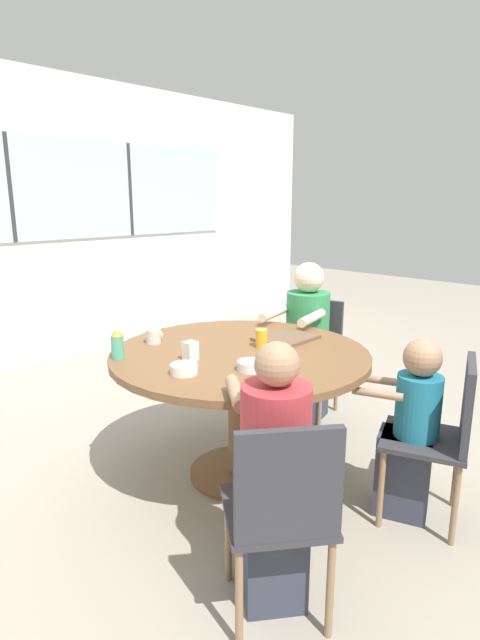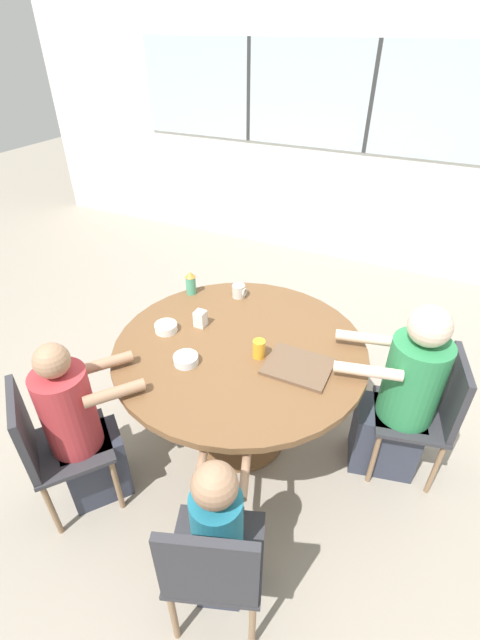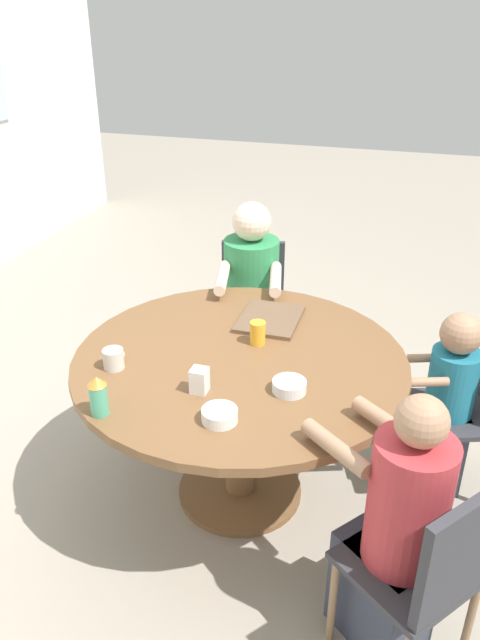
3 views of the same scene
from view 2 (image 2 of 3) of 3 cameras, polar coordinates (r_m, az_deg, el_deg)
The scene contains 16 objects.
ground_plane at distance 3.01m, azimuth 0.00°, elevation -15.09°, with size 16.00×16.00×0.00m, color gray.
wall_back_with_windows at distance 4.86m, azimuth 16.68°, elevation 23.08°, with size 8.40×0.08×2.80m.
dining_table at distance 2.56m, azimuth 0.00°, elevation -5.94°, with size 1.46×1.46×0.77m.
chair_for_woman_green_shirt at distance 2.51m, azimuth -24.09°, elevation -14.67°, with size 0.56×0.56×0.87m.
chair_for_man_blue_shirt at distance 2.69m, azimuth 24.01°, elevation -10.63°, with size 0.48×0.48×0.87m.
chair_for_toddler at distance 1.98m, azimuth -3.66°, elevation -29.87°, with size 0.51×0.51×0.87m.
person_woman_green_shirt at distance 2.51m, azimuth -20.31°, elevation -13.97°, with size 0.52×0.55×1.11m.
person_man_blue_shirt at distance 2.64m, azimuth 20.58°, elevation -10.11°, with size 0.62×0.43×1.17m.
person_toddler at distance 2.11m, azimuth -2.86°, elevation -26.84°, with size 0.34×0.45×0.95m.
food_tray_dark at distance 2.33m, azimuth 7.74°, elevation -6.16°, with size 0.35×0.28×0.02m.
coffee_mug at distance 2.89m, azimuth -0.14°, elevation 3.88°, with size 0.09×0.09×0.09m.
sippy_cup at distance 2.92m, azimuth -6.59°, elevation 4.98°, with size 0.07×0.07×0.16m.
juice_glass at distance 2.36m, azimuth 2.54°, elevation -3.86°, with size 0.07×0.07×0.11m.
milk_carton_small at distance 2.61m, azimuth -5.31°, elevation 0.18°, with size 0.07×0.07×0.10m.
bowl_white_shallow at distance 2.61m, azimuth -9.83°, elevation -0.98°, with size 0.14×0.14×0.05m.
bowl_cereal at distance 2.35m, azimuth -7.23°, elevation -5.24°, with size 0.14×0.14×0.05m.
Camera 2 is at (0.84, -1.75, 2.30)m, focal length 24.00 mm.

